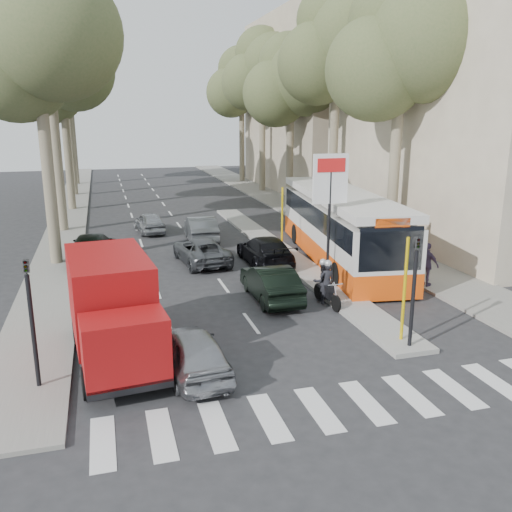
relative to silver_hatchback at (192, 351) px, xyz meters
The scene contains 31 objects.
ground 3.75m from the silver_hatchback, 18.61° to the left, with size 120.00×120.00×0.00m, color #28282B.
sidewalk_right 28.85m from the silver_hatchback, 65.19° to the left, with size 3.20×70.00×0.12m, color gray.
median_left 29.53m from the silver_hatchback, 98.77° to the left, with size 2.40×64.00×0.12m, color gray.
traffic_island 13.94m from the silver_hatchback, 61.00° to the left, with size 1.50×26.00×0.16m, color gray.
building_near 24.58m from the silver_hatchback, 34.75° to the left, with size 11.00×18.00×18.00m, color beige.
building_far 40.65m from the silver_hatchback, 61.63° to the left, with size 11.00×20.00×16.00m, color #B7A88E.
billboard 9.64m from the silver_hatchback, 42.46° to the left, with size 1.50×12.10×5.60m.
traffic_light_island 7.00m from the silver_hatchback, ahead, with size 0.16×0.41×3.60m.
traffic_light_left 4.49m from the silver_hatchback, behind, with size 0.16×0.41×3.60m.
tree_l_a 17.03m from the silver_hatchback, 108.21° to the left, with size 7.40×7.20×14.10m.
tree_l_b 24.12m from the silver_hatchback, 101.87° to the left, with size 7.40×7.20×14.88m.
tree_l_c 31.05m from the silver_hatchback, 98.30° to the left, with size 7.40×7.20×13.71m.
tree_l_d 39.15m from the silver_hatchback, 96.69° to the left, with size 7.40×7.20×15.66m.
tree_l_e 46.61m from the silver_hatchback, 95.64° to the left, with size 7.40×7.20×14.49m.
tree_r_a 19.53m from the silver_hatchback, 41.80° to the left, with size 7.40×7.20×14.10m.
tree_r_b 25.49m from the silver_hatchback, 56.58° to the left, with size 7.40×7.20×15.27m.
tree_r_c 31.36m from the silver_hatchback, 65.34° to the left, with size 7.40×7.20×13.32m.
tree_r_d 38.90m from the silver_hatchback, 70.31° to the left, with size 7.40×7.20×14.88m.
tree_r_e 46.16m from the silver_hatchback, 73.62° to the left, with size 7.40×7.20×14.10m.
silver_hatchback is the anchor object (origin of this frame).
dark_hatchback 6.74m from the silver_hatchback, 53.38° to the left, with size 1.47×4.21×1.39m, color black.
queue_car_a 11.76m from the silver_hatchback, 78.43° to the left, with size 2.06×4.46×1.24m, color #4E5256.
queue_car_b 11.69m from the silver_hatchback, 63.03° to the left, with size 1.95×4.80×1.39m, color black.
queue_car_c 19.43m from the silver_hatchback, 88.34° to the left, with size 1.49×3.71×1.26m, color #92959A.
queue_car_d 16.49m from the silver_hatchback, 78.88° to the left, with size 1.55×4.43×1.46m, color #505458.
queue_car_e 13.64m from the silver_hatchback, 101.84° to the left, with size 1.96×4.83×1.40m, color black.
red_truck 2.75m from the silver_hatchback, 143.47° to the left, with size 2.72×5.97×3.09m.
city_bus 13.71m from the silver_hatchback, 48.20° to the left, with size 4.58×13.43×3.47m.
motorcycle 7.35m from the silver_hatchback, 36.80° to the left, with size 0.78×2.12×1.80m.
pedestrian_near 11.80m from the silver_hatchback, 24.89° to the left, with size 1.08×0.53×1.84m, color #473752.
pedestrian_far 15.44m from the silver_hatchback, 44.20° to the left, with size 1.16×0.51×1.79m, color #6C5A51.
Camera 1 is at (-5.61, -15.18, 7.14)m, focal length 38.00 mm.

